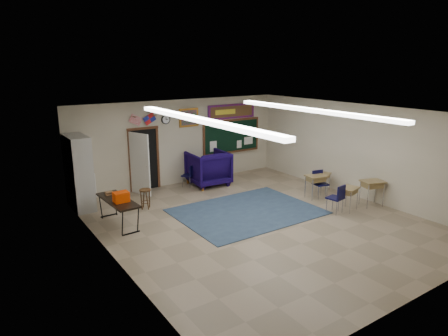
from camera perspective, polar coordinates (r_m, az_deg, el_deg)
floor at (r=11.08m, az=4.99°, el=-7.67°), size 9.00×9.00×0.00m
back_wall at (r=14.28m, az=-6.27°, el=3.70°), size 8.00×0.04×3.00m
front_wall at (r=7.82m, az=26.52°, el=-7.18°), size 8.00×0.04×3.00m
left_wall at (r=8.74m, az=-15.74°, el=-3.90°), size 0.04×9.00×3.00m
right_wall at (r=13.42m, az=18.59°, el=2.30°), size 0.04×9.00×3.00m
ceiling at (r=10.32m, az=5.36°, el=7.93°), size 8.00×9.00×0.04m
area_rug at (r=11.77m, az=3.30°, el=-6.20°), size 4.00×3.00×0.02m
fluorescent_strips at (r=10.32m, az=5.35°, el=7.60°), size 3.86×6.00×0.10m
doorway at (r=13.63m, az=-11.51°, el=1.05°), size 1.10×0.89×2.16m
chalkboard at (r=15.38m, az=1.09°, el=4.44°), size 2.55×0.14×1.30m
bulletin_board at (r=15.24m, az=1.10°, el=8.09°), size 2.10×0.05×0.55m
framed_art_print at (r=14.28m, az=-5.04°, el=7.19°), size 0.75×0.05×0.65m
wall_clock at (r=13.87m, az=-8.32°, el=6.87°), size 0.32×0.05×0.32m
wall_flags at (r=13.49m, az=-11.57°, el=7.06°), size 1.16×0.06×0.70m
storage_cabinet at (r=12.50m, az=-20.00°, el=-0.60°), size 0.59×1.25×2.20m
wingback_armchair at (r=14.18m, az=-2.27°, el=-0.01°), size 1.38×1.42×1.21m
student_chair_reading at (r=14.05m, az=-5.20°, el=-1.13°), size 0.54×0.54×0.78m
student_chair_desk_a at (r=11.96m, az=15.58°, el=-4.25°), size 0.50×0.50×0.86m
student_chair_desk_b at (r=13.20m, az=13.59°, el=-2.31°), size 0.51×0.51×0.87m
student_desk_front_left at (r=13.12m, az=12.97°, el=-2.43°), size 0.70×0.57×0.76m
student_desk_front_right at (r=13.90m, az=13.98°, el=-1.85°), size 0.64×0.57×0.63m
student_desk_back_left at (r=12.29m, az=17.33°, el=-4.05°), size 0.68×0.58×0.70m
student_desk_back_right at (r=12.90m, az=20.37°, el=-3.21°), size 0.78×0.67×0.79m
folding_table at (r=11.08m, az=-14.83°, el=-5.95°), size 0.65×1.75×0.98m
wooden_stool at (r=12.13m, az=-11.16°, el=-4.32°), size 0.34×0.34×0.60m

